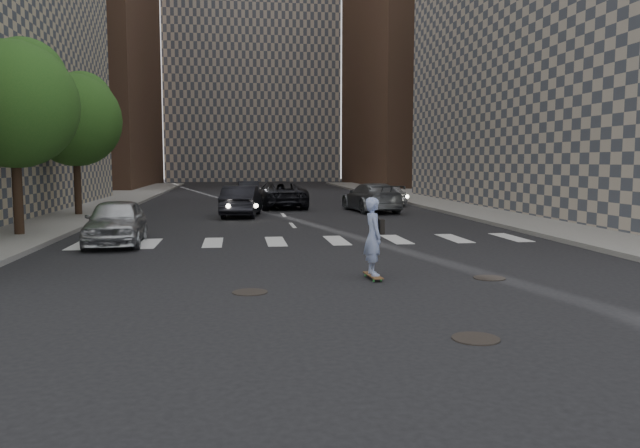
% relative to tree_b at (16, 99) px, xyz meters
% --- Properties ---
extents(ground, '(160.00, 160.00, 0.00)m').
position_rel_tree_b_xyz_m(ground, '(9.45, -11.14, -4.65)').
color(ground, black).
rests_on(ground, ground).
extents(sidewalk_right, '(13.00, 80.00, 0.15)m').
position_rel_tree_b_xyz_m(sidewalk_right, '(23.95, 8.86, -4.57)').
color(sidewalk_right, gray).
rests_on(sidewalk_right, ground).
extents(tower_right, '(18.00, 24.00, 36.00)m').
position_rel_tree_b_xyz_m(tower_right, '(29.45, 43.86, 13.35)').
color(tower_right, brown).
rests_on(tower_right, ground).
extents(tower_center, '(22.00, 20.00, 48.00)m').
position_rel_tree_b_xyz_m(tower_center, '(9.45, 66.86, 19.35)').
color(tower_center, '#ADA08E').
rests_on(tower_center, ground).
extents(tree_b, '(4.20, 4.20, 6.60)m').
position_rel_tree_b_xyz_m(tree_b, '(0.00, 0.00, 0.00)').
color(tree_b, '#382619').
rests_on(tree_b, sidewalk_left).
extents(tree_c, '(4.20, 4.20, 6.60)m').
position_rel_tree_b_xyz_m(tree_c, '(0.00, 8.00, 0.00)').
color(tree_c, '#382619').
rests_on(tree_c, sidewalk_left).
extents(manhole_a, '(0.70, 0.70, 0.02)m').
position_rel_tree_b_xyz_m(manhole_a, '(10.65, -13.64, -4.64)').
color(manhole_a, black).
rests_on(manhole_a, ground).
extents(manhole_b, '(0.70, 0.70, 0.02)m').
position_rel_tree_b_xyz_m(manhole_b, '(7.45, -9.94, -4.64)').
color(manhole_b, black).
rests_on(manhole_b, ground).
extents(manhole_c, '(0.70, 0.70, 0.02)m').
position_rel_tree_b_xyz_m(manhole_c, '(12.75, -9.14, -4.64)').
color(manhole_c, black).
rests_on(manhole_c, ground).
extents(skateboarder, '(0.46, 0.92, 1.81)m').
position_rel_tree_b_xyz_m(skateboarder, '(10.18, -8.87, -3.70)').
color(skateboarder, brown).
rests_on(skateboarder, ground).
extents(silver_sedan, '(1.92, 4.27, 1.42)m').
position_rel_tree_b_xyz_m(silver_sedan, '(3.48, -2.13, -3.93)').
color(silver_sedan, '#AFB2B6').
rests_on(silver_sedan, ground).
extents(traffic_car_a, '(2.08, 4.55, 1.45)m').
position_rel_tree_b_xyz_m(traffic_car_a, '(7.45, 7.34, -3.92)').
color(traffic_car_a, black).
rests_on(traffic_car_a, ground).
extents(traffic_car_b, '(2.59, 5.26, 1.47)m').
position_rel_tree_b_xyz_m(traffic_car_b, '(14.10, 9.26, -3.91)').
color(traffic_car_b, slate).
rests_on(traffic_car_b, ground).
extents(traffic_car_c, '(2.96, 5.57, 1.49)m').
position_rel_tree_b_xyz_m(traffic_car_c, '(9.58, 12.45, -3.90)').
color(traffic_car_c, black).
rests_on(traffic_car_c, ground).
extents(traffic_car_d, '(1.73, 3.82, 1.27)m').
position_rel_tree_b_xyz_m(traffic_car_d, '(15.95, 13.42, -4.01)').
color(traffic_car_d, silver).
rests_on(traffic_car_d, ground).
extents(traffic_car_e, '(1.45, 3.91, 1.28)m').
position_rel_tree_b_xyz_m(traffic_car_e, '(7.97, 19.67, -4.01)').
color(traffic_car_e, black).
rests_on(traffic_car_e, ground).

